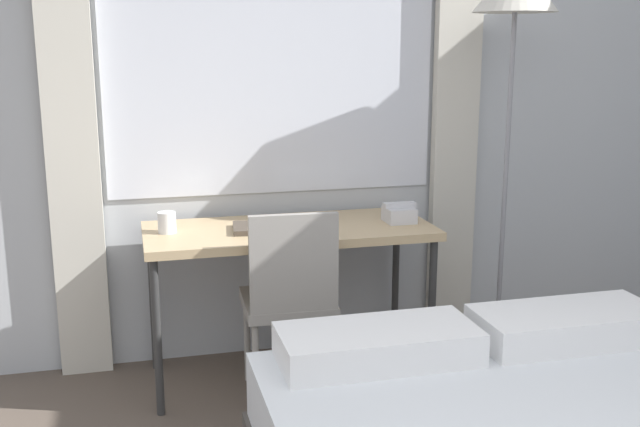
% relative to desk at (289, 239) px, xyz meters
% --- Properties ---
extents(wall_back_with_window, '(5.71, 0.13, 2.70)m').
position_rel_desk_xyz_m(wall_back_with_window, '(0.00, 0.37, 0.67)').
color(wall_back_with_window, silver).
rests_on(wall_back_with_window, ground_plane).
extents(desk, '(1.34, 0.58, 0.75)m').
position_rel_desk_xyz_m(desk, '(0.00, 0.00, 0.00)').
color(desk, tan).
rests_on(desk, ground_plane).
extents(desk_chair, '(0.42, 0.42, 0.89)m').
position_rel_desk_xyz_m(desk_chair, '(-0.05, -0.25, -0.18)').
color(desk_chair, gray).
rests_on(desk_chair, ground_plane).
extents(standing_lamp, '(0.39, 0.39, 1.98)m').
position_rel_desk_xyz_m(standing_lamp, '(1.07, -0.07, 1.01)').
color(standing_lamp, '#4C4C51').
rests_on(standing_lamp, ground_plane).
extents(telephone, '(0.16, 0.14, 0.09)m').
position_rel_desk_xyz_m(telephone, '(0.54, -0.03, 0.10)').
color(telephone, silver).
rests_on(telephone, desk).
extents(book, '(0.25, 0.23, 0.02)m').
position_rel_desk_xyz_m(book, '(-0.15, -0.03, 0.07)').
color(book, '#4C4238').
rests_on(book, desk).
extents(mug, '(0.08, 0.08, 0.10)m').
position_rel_desk_xyz_m(mug, '(-0.56, 0.03, 0.11)').
color(mug, white).
rests_on(mug, desk).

